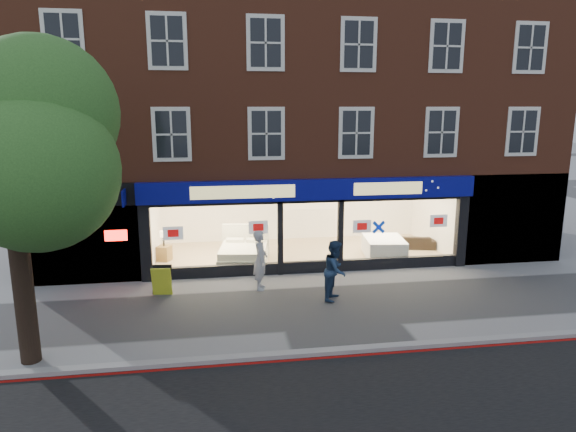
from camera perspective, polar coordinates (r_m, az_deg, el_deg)
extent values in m
plane|color=gray|center=(15.19, 4.74, -9.86)|extent=(120.00, 120.00, 0.00)
cube|color=#8C0A07|center=(12.46, 8.14, -15.06)|extent=(60.00, 0.10, 0.01)
cube|color=gray|center=(12.61, 7.88, -14.44)|extent=(60.00, 0.25, 0.12)
cube|color=tan|center=(20.03, 1.26, -4.19)|extent=(11.00, 4.50, 0.10)
cube|color=brown|center=(20.97, 0.49, 14.79)|extent=(19.00, 8.00, 6.70)
cube|color=#080B7A|center=(17.12, 2.68, 2.95)|extent=(11.40, 0.28, 0.70)
cube|color=black|center=(17.95, 2.47, -5.65)|extent=(11.00, 0.18, 0.40)
cube|color=black|center=(17.43, -15.54, -2.87)|extent=(0.35, 0.30, 2.60)
cube|color=black|center=(19.43, 18.65, -1.54)|extent=(0.35, 0.30, 2.60)
cube|color=white|center=(17.21, -8.13, -2.21)|extent=(4.20, 0.02, 2.10)
cube|color=white|center=(18.43, 12.52, -1.42)|extent=(4.20, 0.02, 2.10)
cube|color=white|center=(17.84, 2.39, -2.58)|extent=(1.80, 0.02, 2.10)
cube|color=silver|center=(21.89, 0.26, 0.59)|extent=(11.00, 0.20, 2.60)
cube|color=#FFEAC6|center=(19.47, 1.30, 3.03)|extent=(11.00, 4.50, 0.12)
cube|color=black|center=(17.96, -22.18, -1.74)|extent=(3.80, 0.60, 3.30)
cube|color=#FF140C|center=(17.39, -18.58, -2.07)|extent=(0.70, 0.04, 0.35)
cube|color=black|center=(20.47, 23.51, -0.24)|extent=(4.00, 0.40, 3.30)
cylinder|color=black|center=(12.69, -27.54, -5.18)|extent=(0.44, 0.44, 4.40)
sphere|color=#27501E|center=(12.23, -28.82, 7.48)|extent=(3.20, 3.20, 3.20)
sphere|color=#27501E|center=(11.61, -26.41, 9.53)|extent=(2.40, 2.40, 2.40)
cube|color=white|center=(18.71, -4.97, -4.69)|extent=(2.00, 2.25, 0.35)
cube|color=white|center=(18.63, -4.98, -3.81)|extent=(1.92, 2.16, 0.25)
cube|color=white|center=(19.62, -4.71, -2.60)|extent=(1.79, 0.40, 1.20)
cube|color=white|center=(19.31, -5.91, -2.68)|extent=(0.69, 0.42, 0.12)
cube|color=white|center=(19.24, -3.69, -2.69)|extent=(0.69, 0.42, 0.12)
cube|color=brown|center=(19.45, -13.58, -4.04)|extent=(0.59, 0.59, 0.55)
cube|color=white|center=(19.80, 10.59, -4.09)|extent=(1.62, 1.94, 0.23)
cube|color=white|center=(19.73, 10.62, -3.44)|extent=(1.62, 1.94, 0.23)
cube|color=white|center=(19.67, 10.64, -2.78)|extent=(1.62, 1.94, 0.23)
imported|color=black|center=(21.15, 13.68, -2.79)|extent=(1.86, 1.06, 0.51)
cube|color=gold|center=(16.24, -13.83, -6.97)|extent=(0.64, 0.45, 0.92)
imported|color=#ABADB3|center=(16.17, -3.08, -4.89)|extent=(0.57, 0.76, 1.90)
imported|color=navy|center=(15.37, 5.28, -6.01)|extent=(1.02, 1.10, 1.81)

